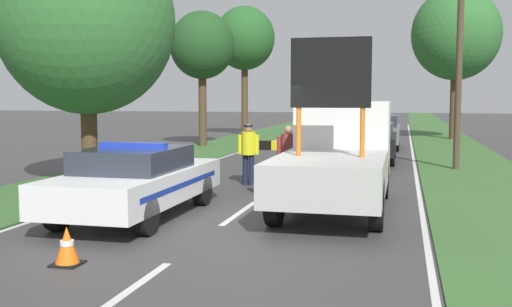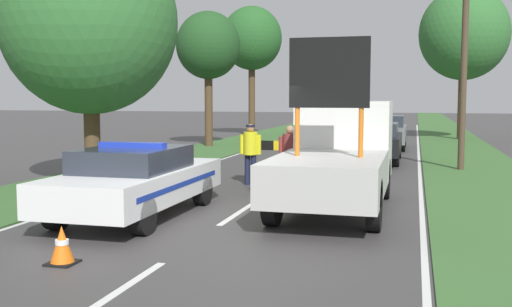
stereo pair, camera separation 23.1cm
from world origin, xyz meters
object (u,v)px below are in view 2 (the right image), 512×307
object	(u,v)px
roadside_tree_near_right	(464,34)
roadside_tree_mid_right	(252,39)
queued_car_suv_grey	(385,131)
roadside_tree_mid_left	(89,22)
police_officer	(250,149)
work_truck	(338,154)
police_car	(136,180)
traffic_cone_near_police	(174,175)
pedestrian_civilian	(290,152)
traffic_cone_centre_front	(62,245)
roadside_tree_near_left	(208,46)
queued_car_sedan_black	(374,141)
road_barrier	(289,149)
utility_pole	(465,35)

from	to	relation	value
roadside_tree_near_right	roadside_tree_mid_right	distance (m)	11.77
queued_car_suv_grey	roadside_tree_mid_left	bearing A→B (deg)	62.72
roadside_tree_mid_right	police_officer	bearing A→B (deg)	-74.82
work_truck	police_officer	distance (m)	3.61
police_car	traffic_cone_near_police	size ratio (longest dim) A/B	8.16
queued_car_suv_grey	roadside_tree_mid_right	xyz separation A→B (m)	(-8.07, 7.01, 4.91)
pedestrian_civilian	traffic_cone_centre_front	world-z (taller)	pedestrian_civilian
roadside_tree_near_left	roadside_tree_mid_right	world-z (taller)	roadside_tree_mid_right
queued_car_sedan_black	traffic_cone_centre_front	bearing A→B (deg)	77.12
road_barrier	police_officer	size ratio (longest dim) A/B	1.57
traffic_cone_near_police	police_car	bearing A→B (deg)	-78.10
roadside_tree_mid_right	roadside_tree_mid_left	bearing A→B (deg)	-86.53
pedestrian_civilian	queued_car_sedan_black	size ratio (longest dim) A/B	0.37
queued_car_sedan_black	roadside_tree_near_left	xyz separation A→B (m)	(-7.90, 4.85, 3.88)
police_car	traffic_cone_centre_front	world-z (taller)	police_car
traffic_cone_near_police	roadside_tree_near_left	world-z (taller)	roadside_tree_near_left
queued_car_suv_grey	roadside_tree_mid_right	world-z (taller)	roadside_tree_mid_right
road_barrier	utility_pole	bearing A→B (deg)	47.31
police_car	roadside_tree_mid_right	size ratio (longest dim) A/B	0.63
work_truck	roadside_tree_mid_left	distance (m)	7.43
queued_car_suv_grey	roadside_tree_near_left	xyz separation A→B (m)	(-7.99, -0.88, 3.85)
traffic_cone_near_police	traffic_cone_centre_front	xyz separation A→B (m)	(1.30, -7.08, -0.02)
roadside_tree_mid_left	utility_pole	world-z (taller)	utility_pole
traffic_cone_centre_front	utility_pole	world-z (taller)	utility_pole
traffic_cone_near_police	queued_car_sedan_black	bearing A→B (deg)	57.86
police_officer	roadside_tree_mid_left	distance (m)	5.25
roadside_tree_near_right	queued_car_suv_grey	bearing A→B (deg)	-118.30
roadside_tree_near_right	traffic_cone_near_police	bearing A→B (deg)	-112.81
police_officer	queued_car_sedan_black	size ratio (longest dim) A/B	0.37
traffic_cone_centre_front	utility_pole	distance (m)	14.51
roadside_tree_mid_right	queued_car_suv_grey	bearing A→B (deg)	-40.99
police_car	roadside_tree_near_right	xyz separation A→B (m)	(7.57, 23.66, 4.93)
traffic_cone_centre_front	roadside_tree_near_left	bearing A→B (deg)	103.52
traffic_cone_near_police	queued_car_suv_grey	world-z (taller)	queued_car_suv_grey
police_officer	queued_car_suv_grey	xyz separation A→B (m)	(2.85, 12.22, -0.18)
police_car	road_barrier	world-z (taller)	police_car
roadside_tree_mid_left	utility_pole	xyz separation A→B (m)	(9.55, 5.74, 0.01)
queued_car_sedan_black	police_officer	bearing A→B (deg)	66.93
traffic_cone_near_police	utility_pole	distance (m)	10.00
roadside_tree_mid_left	traffic_cone_centre_front	bearing A→B (deg)	-63.04
queued_car_suv_grey	queued_car_sedan_black	bearing A→B (deg)	89.15
work_truck	traffic_cone_centre_front	xyz separation A→B (m)	(-3.12, -5.38, -0.84)
roadside_tree_mid_left	queued_car_sedan_black	bearing A→B (deg)	48.13
queued_car_sedan_black	queued_car_suv_grey	distance (m)	5.73
work_truck	queued_car_sedan_black	size ratio (longest dim) A/B	1.28
queued_car_sedan_black	roadside_tree_near_right	size ratio (longest dim) A/B	0.53
roadside_tree_near_right	utility_pole	world-z (taller)	utility_pole
traffic_cone_near_police	utility_pole	bearing A→B (deg)	36.69
traffic_cone_near_police	roadside_tree_near_right	world-z (taller)	roadside_tree_near_right
queued_car_suv_grey	utility_pole	size ratio (longest dim) A/B	0.53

